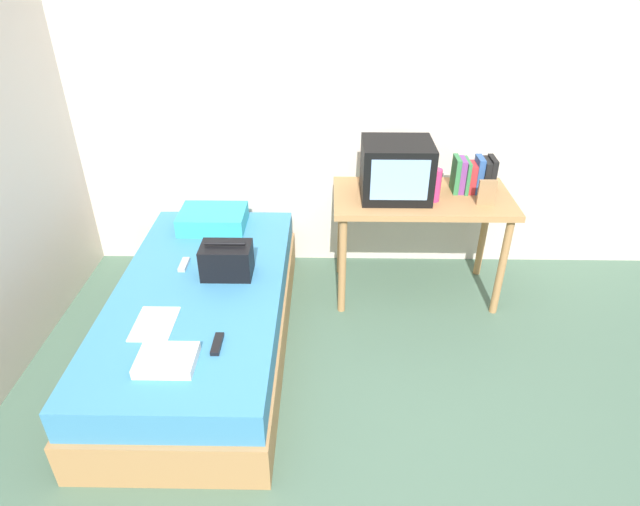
{
  "coord_description": "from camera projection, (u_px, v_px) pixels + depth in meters",
  "views": [
    {
      "loc": [
        -0.15,
        -1.68,
        2.24
      ],
      "look_at": [
        -0.2,
        1.06,
        0.58
      ],
      "focal_mm": 30.01,
      "sensor_mm": 36.0,
      "label": 1
    }
  ],
  "objects": [
    {
      "name": "handbag",
      "position": [
        227.0,
        260.0,
        3.19
      ],
      "size": [
        0.3,
        0.2,
        0.22
      ],
      "color": "black",
      "rests_on": "bed"
    },
    {
      "name": "tv",
      "position": [
        396.0,
        170.0,
        3.39
      ],
      "size": [
        0.44,
        0.39,
        0.36
      ],
      "color": "black",
      "rests_on": "desk"
    },
    {
      "name": "wall_back",
      "position": [
        351.0,
        92.0,
        3.63
      ],
      "size": [
        5.2,
        0.1,
        2.6
      ],
      "primitive_type": "cube",
      "color": "beige",
      "rests_on": "ground"
    },
    {
      "name": "book_row",
      "position": [
        474.0,
        175.0,
        3.49
      ],
      "size": [
        0.26,
        0.17,
        0.24
      ],
      "color": "#337F47",
      "rests_on": "desk"
    },
    {
      "name": "folded_towel",
      "position": [
        167.0,
        360.0,
        2.56
      ],
      "size": [
        0.28,
        0.22,
        0.05
      ],
      "primitive_type": "cube",
      "color": "white",
      "rests_on": "bed"
    },
    {
      "name": "water_bottle",
      "position": [
        435.0,
        185.0,
        3.37
      ],
      "size": [
        0.08,
        0.08,
        0.21
      ],
      "primitive_type": "cylinder",
      "color": "#E53372",
      "rests_on": "desk"
    },
    {
      "name": "ground_plane",
      "position": [
        357.0,
        469.0,
        2.6
      ],
      "size": [
        8.0,
        8.0,
        0.0
      ],
      "primitive_type": "plane",
      "color": "#4C6B56"
    },
    {
      "name": "desk",
      "position": [
        421.0,
        209.0,
        3.54
      ],
      "size": [
        1.16,
        0.6,
        0.76
      ],
      "color": "#B27F4C",
      "rests_on": "ground"
    },
    {
      "name": "picture_frame",
      "position": [
        487.0,
        193.0,
        3.33
      ],
      "size": [
        0.11,
        0.02,
        0.17
      ],
      "primitive_type": "cube",
      "color": "#9E754C",
      "rests_on": "desk"
    },
    {
      "name": "bed",
      "position": [
        203.0,
        318.0,
        3.24
      ],
      "size": [
        1.0,
        2.0,
        0.45
      ],
      "color": "#B27F4C",
      "rests_on": "ground"
    },
    {
      "name": "pillow",
      "position": [
        213.0,
        219.0,
        3.73
      ],
      "size": [
        0.45,
        0.34,
        0.12
      ],
      "primitive_type": "cube",
      "color": "#33A8B7",
      "rests_on": "bed"
    },
    {
      "name": "magazine",
      "position": [
        155.0,
        324.0,
        2.83
      ],
      "size": [
        0.21,
        0.29,
        0.01
      ],
      "primitive_type": "cube",
      "color": "white",
      "rests_on": "bed"
    },
    {
      "name": "remote_dark",
      "position": [
        217.0,
        344.0,
        2.68
      ],
      "size": [
        0.04,
        0.16,
        0.02
      ],
      "primitive_type": "cube",
      "color": "black",
      "rests_on": "bed"
    },
    {
      "name": "remote_silver",
      "position": [
        184.0,
        265.0,
        3.32
      ],
      "size": [
        0.04,
        0.14,
        0.02
      ],
      "primitive_type": "cube",
      "color": "#B7B7BC",
      "rests_on": "bed"
    }
  ]
}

